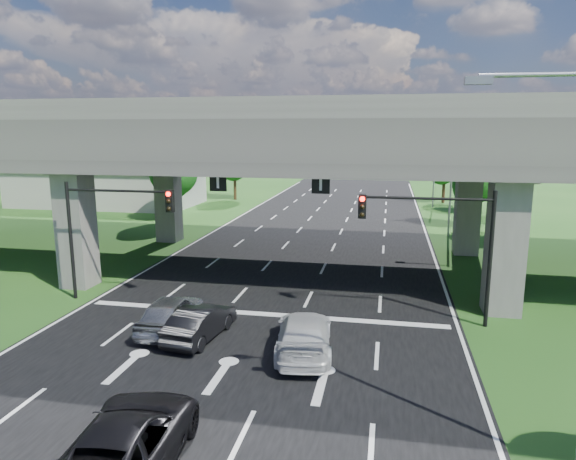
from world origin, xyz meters
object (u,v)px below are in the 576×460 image
(streetlight_beyond, at_px, (432,154))
(car_trailing, at_px, (127,443))
(car_dark, at_px, (200,322))
(signal_left, at_px, (108,219))
(signal_right, at_px, (439,231))
(car_silver, at_px, (171,313))
(car_white, at_px, (304,334))
(streetlight_far, at_px, (447,164))

(streetlight_beyond, distance_m, car_trailing, 49.49)
(car_trailing, bearing_deg, car_dark, -86.63)
(streetlight_beyond, bearing_deg, signal_left, -116.43)
(signal_right, height_order, car_silver, signal_right)
(signal_right, relative_size, streetlight_beyond, 0.60)
(car_trailing, bearing_deg, signal_left, -63.78)
(car_white, bearing_deg, car_silver, -18.46)
(signal_right, distance_m, streetlight_beyond, 36.17)
(car_white, height_order, car_trailing, car_trailing)
(streetlight_beyond, xyz_separation_m, car_white, (-7.48, -40.25, -5.08))
(streetlight_far, distance_m, car_silver, 27.21)
(streetlight_far, height_order, streetlight_beyond, same)
(signal_left, relative_size, streetlight_beyond, 0.60)
(car_silver, bearing_deg, car_dark, 156.44)
(signal_left, relative_size, car_dark, 1.44)
(streetlight_far, distance_m, car_white, 25.88)
(streetlight_beyond, distance_m, car_silver, 41.66)
(car_dark, relative_size, car_trailing, 0.75)
(car_dark, distance_m, car_trailing, 8.41)
(car_silver, height_order, car_dark, car_silver)
(signal_right, distance_m, car_white, 7.51)
(streetlight_far, height_order, car_trailing, streetlight_far)
(car_trailing, bearing_deg, signal_right, -129.89)
(signal_right, height_order, streetlight_far, streetlight_far)
(car_silver, bearing_deg, streetlight_beyond, -110.44)
(streetlight_beyond, relative_size, car_silver, 2.23)
(signal_left, bearing_deg, signal_right, 0.00)
(car_silver, relative_size, car_trailing, 0.80)
(streetlight_beyond, xyz_separation_m, car_dark, (-11.90, -39.74, -5.13))
(streetlight_far, bearing_deg, car_dark, -116.62)
(signal_left, height_order, car_trailing, signal_left)
(streetlight_far, xyz_separation_m, car_trailing, (-10.70, -32.06, -5.04))
(streetlight_far, xyz_separation_m, car_white, (-7.48, -24.25, -5.08))
(streetlight_far, relative_size, car_dark, 2.40)
(streetlight_far, bearing_deg, signal_right, -96.47)
(car_white, xyz_separation_m, car_trailing, (-3.22, -7.81, 0.03))
(signal_left, xyz_separation_m, car_silver, (4.46, -3.05, -3.39))
(streetlight_beyond, distance_m, car_white, 41.26)
(signal_left, relative_size, car_silver, 1.34)
(streetlight_far, relative_size, car_silver, 2.23)
(streetlight_far, relative_size, car_white, 1.96)
(car_white, bearing_deg, signal_right, -148.74)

